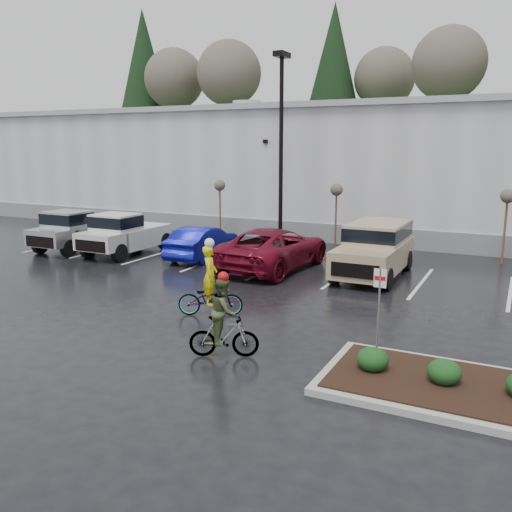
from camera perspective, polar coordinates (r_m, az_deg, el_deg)
The scene contains 17 objects.
ground at distance 14.71m, azimuth -2.29°, elevation -8.31°, with size 120.00×120.00×0.00m, color black.
warehouse at distance 34.77m, azimuth 15.60°, elevation 8.94°, with size 60.50×15.50×7.20m.
wooded_ridge at distance 57.53m, azimuth 20.07°, elevation 8.91°, with size 80.00×25.00×6.00m, color #1E3F1A.
lamppost at distance 26.38m, azimuth 2.67°, elevation 13.06°, with size 0.50×1.00×9.22m.
sapling_west at distance 29.17m, azimuth -3.83°, elevation 7.09°, with size 0.60×0.60×3.20m.
sapling_mid at distance 26.50m, azimuth 8.47°, elevation 6.54°, with size 0.60×0.60×3.20m.
sapling_east at distance 25.22m, azimuth 24.95°, elevation 5.34°, with size 0.60×0.60×3.20m.
shrub_a at distance 12.31m, azimuth 12.17°, elevation -10.58°, with size 0.70×0.70×0.52m, color black.
shrub_b at distance 12.07m, azimuth 19.21°, elevation -11.44°, with size 0.70×0.70×0.52m, color black.
fire_lane_sign at distance 13.14m, azimuth 12.83°, elevation -4.60°, with size 0.30×0.05×2.20m.
pickup_silver at distance 27.84m, azimuth -17.89°, elevation 2.72°, with size 2.10×5.20×1.96m, color #B7B8BF, non-canonical shape.
pickup_white at distance 26.16m, azimuth -13.19°, elevation 2.44°, with size 2.10×5.20×1.96m, color silver, non-canonical shape.
car_blue at distance 24.45m, azimuth -5.66°, elevation 1.47°, with size 1.54×4.43×1.46m, color #0D108F.
car_red at distance 22.27m, azimuth 1.88°, elevation 0.82°, with size 2.80×6.08×1.69m, color maroon.
suv_tan at distance 21.32m, azimuth 12.30°, elevation 0.58°, with size 2.20×5.10×2.06m, color tan, non-canonical shape.
cyclist_hivis at distance 16.20m, azimuth -4.83°, elevation -3.77°, with size 2.04×1.41×2.34m.
cyclist_olive at distance 13.03m, azimuth -3.41°, elevation -7.33°, with size 1.67×1.11×2.11m.
Camera 1 is at (6.69, -12.10, 5.01)m, focal length 38.00 mm.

